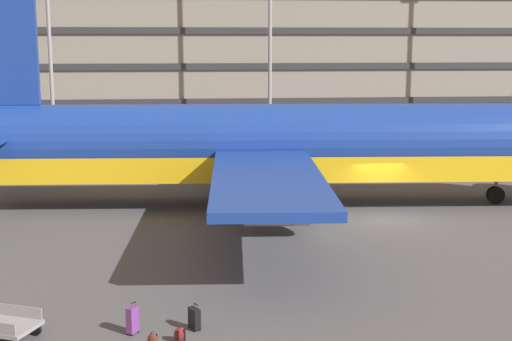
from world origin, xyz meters
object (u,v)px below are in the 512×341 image
(suitcase_red, at_px, (194,318))
(suitcase_teal, at_px, (132,320))
(airliner, at_px, (271,146))
(backpack_orange, at_px, (153,341))
(backpack_laid_flat, at_px, (180,335))

(suitcase_red, bearing_deg, suitcase_teal, -175.48)
(airliner, distance_m, backpack_orange, 18.21)
(backpack_laid_flat, distance_m, backpack_orange, 0.85)
(airliner, bearing_deg, backpack_laid_flat, -105.22)
(airliner, relative_size, backpack_orange, 73.51)
(suitcase_teal, bearing_deg, airliner, 69.74)
(airliner, distance_m, suitcase_red, 16.69)
(airliner, bearing_deg, suitcase_teal, -110.26)
(suitcase_teal, xyz_separation_m, suitcase_red, (1.80, 0.14, -0.08))
(airliner, bearing_deg, suitcase_red, -104.55)
(airliner, height_order, backpack_orange, airliner)
(suitcase_red, bearing_deg, backpack_laid_flat, -117.08)
(airliner, height_order, backpack_laid_flat, airliner)
(airliner, xyz_separation_m, backpack_laid_flat, (-4.56, -16.77, -2.87))
(airliner, xyz_separation_m, suitcase_teal, (-5.94, -16.08, -2.65))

